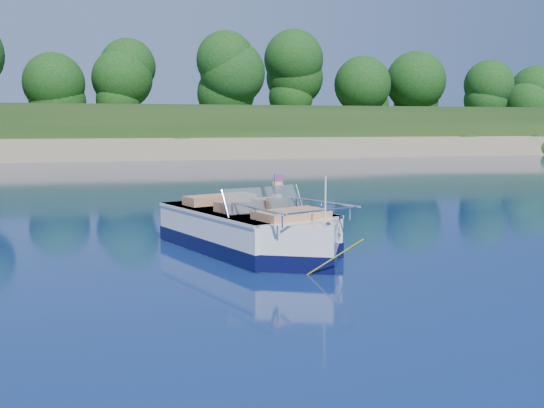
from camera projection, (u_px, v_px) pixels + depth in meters
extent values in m
plane|color=#091541|center=(474.00, 274.00, 10.15)|extent=(160.00, 160.00, 0.00)
cube|color=#9F8A5C|center=(187.00, 151.00, 46.45)|extent=(170.00, 8.00, 2.00)
cube|color=black|center=(158.00, 137.00, 72.23)|extent=(170.00, 56.00, 6.00)
cylinder|color=black|center=(180.00, 115.00, 49.92)|extent=(0.44, 0.44, 3.60)
sphere|color=black|center=(179.00, 73.00, 49.47)|extent=(5.94, 5.94, 5.94)
cylinder|color=black|center=(411.00, 121.00, 53.26)|extent=(0.44, 0.44, 2.60)
sphere|color=black|center=(412.00, 93.00, 52.93)|extent=(4.29, 4.29, 4.29)
cube|color=white|center=(245.00, 234.00, 12.20)|extent=(3.10, 4.15, 1.03)
cube|color=white|center=(298.00, 248.00, 10.78)|extent=(1.84, 1.84, 1.03)
cube|color=black|center=(245.00, 241.00, 12.22)|extent=(3.14, 4.19, 0.29)
cube|color=black|center=(298.00, 256.00, 10.80)|extent=(1.88, 1.88, 0.29)
cube|color=#A27455|center=(237.00, 218.00, 12.40)|extent=(2.36, 2.97, 0.10)
cube|color=white|center=(245.00, 210.00, 12.14)|extent=(3.14, 4.16, 0.06)
cube|color=black|center=(197.00, 219.00, 13.84)|extent=(0.62, 0.51, 0.88)
cube|color=#8C9EA5|center=(244.00, 201.00, 11.29)|extent=(0.80, 0.41, 0.47)
cube|color=#8C9EA5|center=(283.00, 198.00, 11.80)|extent=(0.80, 0.59, 0.47)
cube|color=tan|center=(232.00, 212.00, 11.68)|extent=(0.69, 0.69, 0.39)
cube|color=tan|center=(270.00, 208.00, 12.19)|extent=(0.69, 0.69, 0.39)
cube|color=tan|center=(220.00, 203.00, 12.93)|extent=(1.62, 1.03, 0.37)
cube|color=tan|center=(292.00, 219.00, 10.87)|extent=(1.47, 1.13, 0.33)
cylinder|color=white|center=(325.00, 201.00, 10.06)|extent=(0.04, 0.04, 0.83)
cube|color=red|center=(279.00, 178.00, 11.70)|extent=(0.21, 0.09, 0.14)
cube|color=silver|center=(327.00, 224.00, 10.07)|extent=(0.11, 0.09, 0.05)
cylinder|color=gold|center=(333.00, 258.00, 9.77)|extent=(0.70, 0.82, 0.75)
torus|color=#FFAD00|center=(282.00, 226.00, 14.42)|extent=(1.81, 1.81, 0.38)
torus|color=red|center=(282.00, 225.00, 14.41)|extent=(1.49, 1.49, 0.13)
imported|color=tan|center=(276.00, 230.00, 14.40)|extent=(0.61, 0.93, 1.68)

